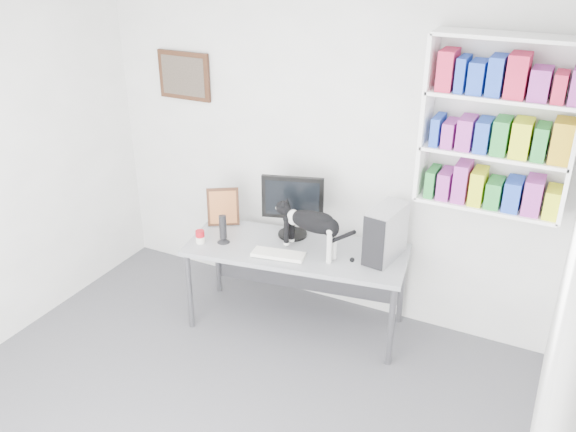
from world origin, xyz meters
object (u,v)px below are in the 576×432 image
at_px(desk, 296,287).
at_px(cat, 312,232).
at_px(keyboard, 278,254).
at_px(pc_tower, 386,233).
at_px(monitor, 293,206).
at_px(speaker, 223,229).
at_px(leaning_print, 223,206).
at_px(bookshelf, 498,126).
at_px(soup_can, 200,237).

relative_size(desk, cat, 2.78).
bearing_deg(keyboard, pc_tower, 14.80).
relative_size(monitor, keyboard, 1.31).
bearing_deg(desk, speaker, -172.36).
xyz_separation_m(desk, leaning_print, (-0.76, 0.11, 0.54)).
bearing_deg(bookshelf, pc_tower, -164.38).
height_order(monitor, pc_tower, monitor).
distance_m(bookshelf, pc_tower, 1.14).
relative_size(desk, soup_can, 16.37).
relative_size(monitor, speaker, 2.20).
bearing_deg(soup_can, desk, 19.83).
xyz_separation_m(bookshelf, pc_tower, (-0.68, -0.19, -0.90)).
distance_m(desk, keyboard, 0.43).
height_order(speaker, leaning_print, leaning_print).
xyz_separation_m(keyboard, speaker, (-0.51, 0.01, 0.11)).
relative_size(leaning_print, soup_can, 3.14).
relative_size(keyboard, leaning_print, 1.22).
xyz_separation_m(keyboard, soup_can, (-0.68, -0.09, 0.04)).
distance_m(bookshelf, desk, 2.04).
distance_m(speaker, cat, 0.75).
relative_size(keyboard, cat, 0.65).
distance_m(keyboard, cat, 0.32).
distance_m(monitor, keyboard, 0.45).
relative_size(speaker, cat, 0.39).
bearing_deg(speaker, desk, -16.53).
height_order(desk, speaker, speaker).
xyz_separation_m(keyboard, leaning_print, (-0.69, 0.30, 0.15)).
xyz_separation_m(pc_tower, speaker, (-1.26, -0.35, -0.09)).
relative_size(desk, pc_tower, 4.19).
bearing_deg(bookshelf, desk, -165.00).
bearing_deg(cat, monitor, 147.50).
relative_size(speaker, leaning_print, 0.73).
bearing_deg(pc_tower, soup_can, -155.16).
distance_m(keyboard, pc_tower, 0.85).
relative_size(bookshelf, keyboard, 2.98).
xyz_separation_m(leaning_print, soup_can, (0.01, -0.38, -0.12)).
distance_m(pc_tower, soup_can, 1.50).
distance_m(pc_tower, cat, 0.57).
bearing_deg(leaning_print, keyboard, -55.52).
bearing_deg(keyboard, bookshelf, 10.28).
bearing_deg(leaning_print, speaker, -90.80).
relative_size(leaning_print, cat, 0.53).
bearing_deg(soup_can, keyboard, 7.28).
distance_m(keyboard, leaning_print, 0.77).
height_order(bookshelf, pc_tower, bookshelf).
xyz_separation_m(bookshelf, keyboard, (-1.43, -0.55, -1.09)).
bearing_deg(monitor, speaker, -158.60).
bearing_deg(pc_tower, cat, -150.06).
distance_m(bookshelf, monitor, 1.72).
height_order(monitor, cat, monitor).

